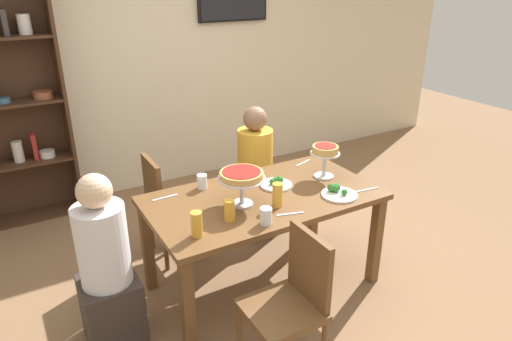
{
  "coord_description": "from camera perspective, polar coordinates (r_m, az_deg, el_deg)",
  "views": [
    {
      "loc": [
        -1.47,
        -2.44,
        2.16
      ],
      "look_at": [
        0.0,
        0.1,
        0.89
      ],
      "focal_mm": 32.35,
      "sensor_mm": 36.0,
      "label": 1
    }
  ],
  "objects": [
    {
      "name": "ground_plane",
      "position": [
        3.58,
        0.83,
        -13.76
      ],
      "size": [
        12.0,
        12.0,
        0.0
      ],
      "primitive_type": "plane",
      "color": "#846042"
    },
    {
      "name": "rear_partition",
      "position": [
        4.93,
        -12.72,
        14.0
      ],
      "size": [
        8.0,
        0.12,
        2.8
      ],
      "primitive_type": "cube",
      "color": "beige",
      "rests_on": "ground_plane"
    },
    {
      "name": "dining_table",
      "position": [
        3.23,
        0.89,
        -4.58
      ],
      "size": [
        1.59,
        0.87,
        0.74
      ],
      "color": "brown",
      "rests_on": "ground_plane"
    },
    {
      "name": "diner_head_west",
      "position": [
        2.97,
        -17.93,
        -12.18
      ],
      "size": [
        0.34,
        0.34,
        1.15
      ],
      "color": "#382D28",
      "rests_on": "ground_plane"
    },
    {
      "name": "diner_far_right",
      "position": [
        4.0,
        -0.11,
        -1.23
      ],
      "size": [
        0.34,
        0.34,
        1.15
      ],
      "rotation": [
        0.0,
        0.0,
        -1.57
      ],
      "color": "#382D28",
      "rests_on": "ground_plane"
    },
    {
      "name": "chair_far_left",
      "position": [
        3.71,
        -10.83,
        -3.92
      ],
      "size": [
        0.4,
        0.4,
        0.87
      ],
      "rotation": [
        0.0,
        0.0,
        -1.57
      ],
      "color": "brown",
      "rests_on": "ground_plane"
    },
    {
      "name": "chair_near_left",
      "position": [
        2.68,
        4.5,
        -15.45
      ],
      "size": [
        0.4,
        0.4,
        0.87
      ],
      "rotation": [
        0.0,
        0.0,
        1.57
      ],
      "color": "brown",
      "rests_on": "ground_plane"
    },
    {
      "name": "deep_dish_pizza_stand",
      "position": [
        2.98,
        -1.8,
        -0.86
      ],
      "size": [
        0.31,
        0.31,
        0.24
      ],
      "color": "silver",
      "rests_on": "dining_table"
    },
    {
      "name": "personal_pizza_stand",
      "position": [
        3.43,
        8.55,
        2.14
      ],
      "size": [
        0.22,
        0.22,
        0.25
      ],
      "color": "silver",
      "rests_on": "dining_table"
    },
    {
      "name": "salad_plate_near_diner",
      "position": [
        3.23,
        10.08,
        -2.65
      ],
      "size": [
        0.25,
        0.25,
        0.07
      ],
      "color": "white",
      "rests_on": "dining_table"
    },
    {
      "name": "salad_plate_far_diner",
      "position": [
        3.32,
        2.51,
        -1.57
      ],
      "size": [
        0.23,
        0.23,
        0.07
      ],
      "color": "white",
      "rests_on": "dining_table"
    },
    {
      "name": "beer_glass_amber_tall",
      "position": [
        2.71,
        -7.35,
        -6.6
      ],
      "size": [
        0.07,
        0.07,
        0.16
      ],
      "primitive_type": "cylinder",
      "color": "gold",
      "rests_on": "dining_table"
    },
    {
      "name": "beer_glass_amber_short",
      "position": [
        3.01,
        2.66,
        -3.04
      ],
      "size": [
        0.07,
        0.07,
        0.16
      ],
      "primitive_type": "cylinder",
      "color": "gold",
      "rests_on": "dining_table"
    },
    {
      "name": "beer_glass_amber_spare",
      "position": [
        2.85,
        -3.31,
        -4.93
      ],
      "size": [
        0.07,
        0.07,
        0.14
      ],
      "primitive_type": "cylinder",
      "color": "gold",
      "rests_on": "dining_table"
    },
    {
      "name": "water_glass_clear_near",
      "position": [
        3.29,
        -6.68,
        -1.37
      ],
      "size": [
        0.07,
        0.07,
        0.1
      ],
      "primitive_type": "cylinder",
      "color": "white",
      "rests_on": "dining_table"
    },
    {
      "name": "water_glass_clear_far",
      "position": [
        2.82,
        1.24,
        -5.64
      ],
      "size": [
        0.08,
        0.08,
        0.11
      ],
      "primitive_type": "cylinder",
      "color": "white",
      "rests_on": "dining_table"
    },
    {
      "name": "cutlery_fork_near",
      "position": [
        2.95,
        4.23,
        -5.37
      ],
      "size": [
        0.18,
        0.07,
        0.0
      ],
      "primitive_type": "cube",
      "rotation": [
        0.0,
        0.0,
        -0.29
      ],
      "color": "silver",
      "rests_on": "dining_table"
    },
    {
      "name": "cutlery_knife_near",
      "position": [
        3.37,
        -2.5,
        -1.47
      ],
      "size": [
        0.18,
        0.05,
        0.0
      ],
      "primitive_type": "cube",
      "rotation": [
        0.0,
        0.0,
        2.94
      ],
      "color": "silver",
      "rests_on": "dining_table"
    },
    {
      "name": "cutlery_fork_far",
      "position": [
        3.21,
        -11.18,
        -3.29
      ],
      "size": [
        0.18,
        0.02,
        0.0
      ],
      "primitive_type": "cube",
      "rotation": [
        0.0,
        0.0,
        3.18
      ],
      "color": "silver",
      "rests_on": "dining_table"
    },
    {
      "name": "cutlery_knife_far",
      "position": [
        3.73,
        5.86,
        0.95
      ],
      "size": [
        0.18,
        0.07,
        0.0
      ],
      "primitive_type": "cube",
      "rotation": [
        0.0,
        0.0,
        3.46
      ],
      "color": "silver",
      "rests_on": "dining_table"
    },
    {
      "name": "cutlery_spare_fork",
      "position": [
        3.35,
        13.61,
        -2.31
      ],
      "size": [
        0.18,
        0.04,
        0.0
      ],
      "primitive_type": "cube",
      "rotation": [
        0.0,
        0.0,
        -0.14
      ],
      "color": "silver",
      "rests_on": "dining_table"
    }
  ]
}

